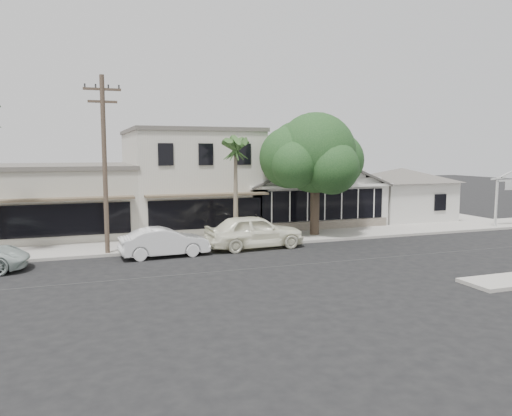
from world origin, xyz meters
name	(u,v)px	position (x,y,z in m)	size (l,w,h in m)	color
ground	(313,264)	(0.00, 0.00, 0.00)	(140.00, 140.00, 0.00)	black
sidewalk_north	(125,247)	(-8.00, 6.75, 0.07)	(90.00, 3.50, 0.15)	#9E9991
corner_shop	(299,188)	(5.00, 12.47, 2.62)	(10.40, 8.60, 5.10)	silver
side_cottage	(401,200)	(13.20, 11.50, 1.50)	(6.00, 6.00, 3.00)	silver
row_building_near	(188,181)	(-3.00, 13.50, 3.25)	(8.00, 10.00, 6.50)	#BCB5A9
row_building_midnear	(50,201)	(-12.00, 13.50, 2.10)	(10.00, 10.00, 4.20)	#BCB9A8
utility_pole	(105,161)	(-9.00, 5.20, 4.79)	(1.80, 0.24, 9.00)	brown
car_0	(254,231)	(-1.31, 4.56, 0.92)	(2.18, 5.43, 1.85)	white
car_1	(164,242)	(-6.31, 4.03, 0.73)	(1.55, 4.44, 1.46)	white
shade_tree	(313,155)	(3.36, 6.93, 5.03)	(6.88, 6.22, 7.64)	#4C3B2E
palm_east	(235,148)	(-2.00, 5.73, 5.44)	(2.60, 2.60, 6.38)	#726651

